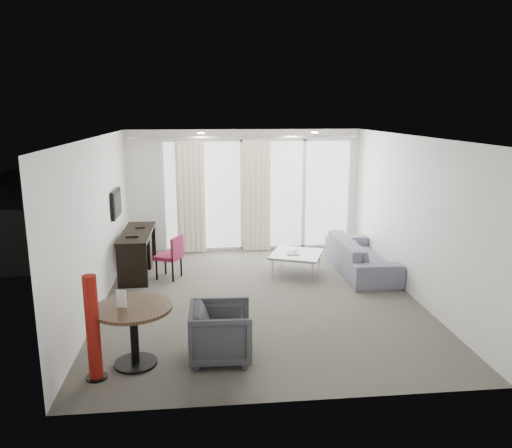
{
  "coord_description": "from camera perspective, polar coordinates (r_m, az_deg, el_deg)",
  "views": [
    {
      "loc": [
        -0.86,
        -7.64,
        3.0
      ],
      "look_at": [
        0.0,
        0.6,
        1.1
      ],
      "focal_mm": 35.0,
      "sensor_mm": 36.0,
      "label": 1
    }
  ],
  "objects": [
    {
      "name": "wall_right",
      "position": [
        8.52,
        17.41,
        0.81
      ],
      "size": [
        0.0,
        6.0,
        2.6
      ],
      "primitive_type": "cube",
      "color": "silver",
      "rests_on": "ground"
    },
    {
      "name": "sofa",
      "position": [
        9.62,
        11.91,
        -3.53
      ],
      "size": [
        0.86,
        2.2,
        0.64
      ],
      "primitive_type": "imported",
      "rotation": [
        0.0,
        0.0,
        1.57
      ],
      "color": "slate",
      "rests_on": "floor"
    },
    {
      "name": "tub_armchair",
      "position": [
        6.24,
        -4.01,
        -12.29
      ],
      "size": [
        0.78,
        0.76,
        0.69
      ],
      "primitive_type": "imported",
      "rotation": [
        0.0,
        0.0,
        1.54
      ],
      "color": "#333337",
      "rests_on": "floor"
    },
    {
      "name": "terrace_slab",
      "position": [
        12.57,
        -0.5,
        -1.17
      ],
      "size": [
        5.6,
        3.0,
        0.12
      ],
      "primitive_type": "cube",
      "color": "#4D4D50",
      "rests_on": "ground"
    },
    {
      "name": "downlight_a",
      "position": [
        9.25,
        -6.31,
        10.3
      ],
      "size": [
        0.12,
        0.12,
        0.02
      ],
      "primitive_type": "cylinder",
      "color": "#FFE0B2",
      "rests_on": "ceiling"
    },
    {
      "name": "ceiling",
      "position": [
        7.7,
        0.47,
        9.94
      ],
      "size": [
        5.0,
        6.0,
        0.0
      ],
      "primitive_type": "cube",
      "color": "white",
      "rests_on": "ground"
    },
    {
      "name": "round_table",
      "position": [
        6.26,
        -13.74,
        -12.29
      ],
      "size": [
        1.21,
        1.21,
        0.74
      ],
      "primitive_type": null,
      "rotation": [
        0.0,
        0.0,
        -0.39
      ],
      "color": "#3C271A",
      "rests_on": "floor"
    },
    {
      "name": "balustrade",
      "position": [
        13.87,
        -1.08,
        2.53
      ],
      "size": [
        5.5,
        0.06,
        1.05
      ],
      "primitive_type": null,
      "color": "#B2B2B7",
      "rests_on": "terrace_slab"
    },
    {
      "name": "curtain_right",
      "position": [
        10.67,
        0.09,
        3.21
      ],
      "size": [
        0.6,
        0.2,
        2.38
      ],
      "primitive_type": null,
      "color": "beige",
      "rests_on": "ground"
    },
    {
      "name": "rattan_table",
      "position": [
        12.52,
        4.67,
        0.28
      ],
      "size": [
        0.63,
        0.63,
        0.54
      ],
      "primitive_type": null,
      "rotation": [
        0.0,
        0.0,
        -0.19
      ],
      "color": "brown",
      "rests_on": "terrace_slab"
    },
    {
      "name": "wall_left",
      "position": [
        7.99,
        -17.65,
        0.02
      ],
      "size": [
        0.0,
        6.0,
        2.6
      ],
      "primitive_type": "cube",
      "color": "silver",
      "rests_on": "ground"
    },
    {
      "name": "tv",
      "position": [
        9.37,
        -15.67,
        2.3
      ],
      "size": [
        0.05,
        0.8,
        0.5
      ],
      "primitive_type": null,
      "color": "black",
      "rests_on": "wall_left"
    },
    {
      "name": "desk_chair",
      "position": [
        9.18,
        -9.96,
        -3.74
      ],
      "size": [
        0.57,
        0.55,
        0.8
      ],
      "primitive_type": null,
      "rotation": [
        0.0,
        0.0,
        -0.43
      ],
      "color": "maroon",
      "rests_on": "floor"
    },
    {
      "name": "curtain_track",
      "position": [
        10.51,
        -1.28,
        9.92
      ],
      "size": [
        4.8,
        0.04,
        0.04
      ],
      "primitive_type": null,
      "color": "#B2B2B7",
      "rests_on": "ceiling"
    },
    {
      "name": "window_panel",
      "position": [
        10.84,
        0.26,
        3.36
      ],
      "size": [
        4.0,
        0.02,
        2.38
      ],
      "primitive_type": null,
      "color": "white",
      "rests_on": "ground"
    },
    {
      "name": "coffee_table",
      "position": [
        9.37,
        4.63,
        -4.51
      ],
      "size": [
        1.16,
        1.16,
        0.4
      ],
      "primitive_type": null,
      "rotation": [
        0.0,
        0.0,
        -0.39
      ],
      "color": "gray",
      "rests_on": "floor"
    },
    {
      "name": "rattan_chair_b",
      "position": [
        12.81,
        5.79,
        1.4
      ],
      "size": [
        0.78,
        0.78,
        0.91
      ],
      "primitive_type": null,
      "rotation": [
        0.0,
        0.0,
        0.29
      ],
      "color": "brown",
      "rests_on": "terrace_slab"
    },
    {
      "name": "remote",
      "position": [
        9.38,
        4.51,
        -3.46
      ],
      "size": [
        0.11,
        0.16,
        0.02
      ],
      "primitive_type": null,
      "rotation": [
        0.0,
        0.0,
        -0.4
      ],
      "color": "black",
      "rests_on": "coffee_table"
    },
    {
      "name": "red_lamp",
      "position": [
        5.98,
        -18.15,
        -11.24
      ],
      "size": [
        0.32,
        0.32,
        1.23
      ],
      "primitive_type": "cylinder",
      "rotation": [
        0.0,
        0.0,
        -0.38
      ],
      "color": "maroon",
      "rests_on": "floor"
    },
    {
      "name": "magazine",
      "position": [
        9.31,
        4.23,
        -3.58
      ],
      "size": [
        0.24,
        0.28,
        0.01
      ],
      "primitive_type": null,
      "rotation": [
        0.0,
        0.0,
        -0.14
      ],
      "color": "gray",
      "rests_on": "coffee_table"
    },
    {
      "name": "window_frame",
      "position": [
        10.82,
        0.27,
        3.35
      ],
      "size": [
        4.1,
        0.06,
        2.44
      ],
      "primitive_type": null,
      "color": "white",
      "rests_on": "ground"
    },
    {
      "name": "desk",
      "position": [
        9.57,
        -13.35,
        -3.21
      ],
      "size": [
        0.53,
        1.7,
        0.8
      ],
      "primitive_type": null,
      "color": "black",
      "rests_on": "floor"
    },
    {
      "name": "curtain_left",
      "position": [
        10.62,
        -7.45,
        3.05
      ],
      "size": [
        0.6,
        0.2,
        2.38
      ],
      "primitive_type": null,
      "color": "beige",
      "rests_on": "ground"
    },
    {
      "name": "rattan_chair_a",
      "position": [
        12.26,
        2.87,
        0.66
      ],
      "size": [
        0.56,
        0.56,
        0.8
      ],
      "primitive_type": null,
      "rotation": [
        0.0,
        0.0,
        -0.03
      ],
      "color": "brown",
      "rests_on": "terrace_slab"
    },
    {
      "name": "wall_front",
      "position": [
        5.02,
        4.33,
        -6.94
      ],
      "size": [
        5.0,
        0.0,
        2.6
      ],
      "primitive_type": "cube",
      "color": "silver",
      "rests_on": "ground"
    },
    {
      "name": "menu_card",
      "position": [
        6.13,
        -15.05,
        -9.38
      ],
      "size": [
        0.12,
        0.04,
        0.21
      ],
      "primitive_type": null,
      "rotation": [
        0.0,
        0.0,
        -0.15
      ],
      "color": "white",
      "rests_on": "round_table"
    },
    {
      "name": "downlight_b",
      "position": [
        9.48,
        6.71,
        10.35
      ],
      "size": [
        0.12,
        0.12,
        0.02
      ],
      "primitive_type": "cylinder",
      "color": "#FFE0B2",
      "rests_on": "ceiling"
    },
    {
      "name": "floor",
      "position": [
        8.25,
        0.44,
        -8.4
      ],
      "size": [
        5.0,
        6.0,
        0.0
      ],
      "primitive_type": "cube",
      "color": "#514D44",
      "rests_on": "ground"
    }
  ]
}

